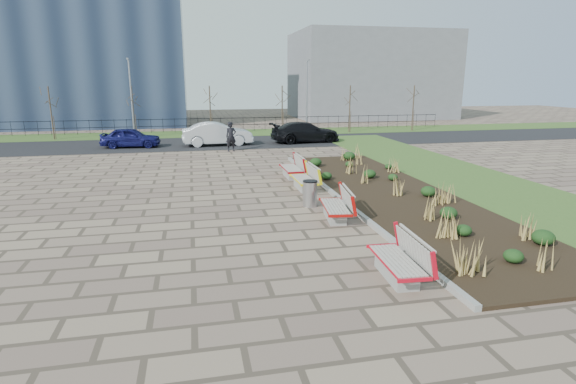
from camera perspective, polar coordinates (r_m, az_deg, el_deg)
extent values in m
plane|color=#7E6B57|center=(12.16, -4.01, -7.87)|extent=(120.00, 120.00, 0.00)
cube|color=black|center=(18.50, 13.22, -0.33)|extent=(4.50, 18.00, 0.10)
cube|color=gray|center=(17.64, 6.35, -0.65)|extent=(0.16, 18.00, 0.15)
cube|color=#33511E|center=(20.95, 25.07, 0.29)|extent=(5.00, 38.00, 0.04)
cube|color=#33511E|center=(39.47, -9.81, 7.33)|extent=(80.00, 5.00, 0.04)
cube|color=black|center=(33.52, -9.36, 6.15)|extent=(80.00, 7.00, 0.02)
cylinder|color=#B2B2B7|center=(16.48, 2.81, -0.22)|extent=(0.52, 0.52, 0.94)
imported|color=black|center=(29.41, -7.25, 6.98)|extent=(0.76, 0.57, 1.90)
imported|color=#121350|center=(32.69, -19.35, 6.55)|extent=(4.03, 1.89, 1.33)
imported|color=silver|center=(32.20, -8.95, 7.31)|extent=(4.96, 2.00, 1.60)
imported|color=black|center=(33.43, 2.22, 7.61)|extent=(5.29, 2.54, 1.49)
cube|color=slate|center=(57.37, 10.34, 14.35)|extent=(18.00, 12.00, 10.00)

